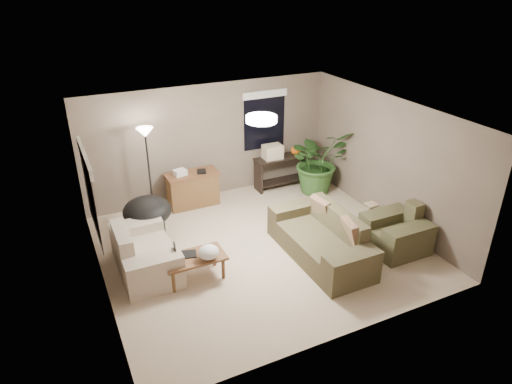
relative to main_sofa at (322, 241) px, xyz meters
name	(u,v)px	position (x,y,z in m)	size (l,w,h in m)	color
room_shell	(261,186)	(-0.86, 0.69, 0.96)	(5.50, 5.50, 5.50)	#C3AB90
main_sofa	(322,241)	(0.00, 0.00, 0.00)	(0.95, 2.20, 0.85)	#4C452D
throw_pillows	(335,221)	(0.26, 0.00, 0.36)	(0.32, 1.38, 0.47)	#8C7251
loveseat	(144,255)	(-2.93, 0.93, 0.00)	(0.90, 1.60, 0.85)	beige
armchair	(396,234)	(1.35, -0.36, 0.00)	(0.95, 1.00, 0.85)	brown
coffee_table	(194,260)	(-2.23, 0.34, 0.06)	(1.00, 0.55, 0.42)	brown
laptop	(182,253)	(-2.40, 0.44, 0.19)	(0.40, 0.31, 0.24)	black
plastic_bag	(209,252)	(-2.03, 0.19, 0.24)	(0.33, 0.30, 0.23)	white
desk	(193,189)	(-1.42, 2.84, 0.08)	(1.10, 0.50, 0.75)	brown
desk_papers	(185,172)	(-1.58, 2.83, 0.51)	(0.71, 0.31, 0.12)	silver
console_table	(282,169)	(0.74, 2.85, 0.14)	(1.30, 0.40, 0.75)	black
pumpkin	(296,150)	(1.09, 2.85, 0.55)	(0.23, 0.23, 0.19)	orange
cardboard_box	(273,152)	(0.49, 2.85, 0.61)	(0.42, 0.31, 0.31)	beige
papasan_chair	(148,215)	(-2.59, 1.96, 0.17)	(1.18, 1.18, 0.80)	black
floor_lamp	(146,144)	(-2.33, 2.69, 1.30)	(0.32, 0.32, 1.91)	black
ceiling_fixture	(261,119)	(-0.86, 0.69, 2.15)	(0.50, 0.50, 0.10)	white
houseplant	(317,168)	(1.35, 2.30, 0.28)	(1.33, 1.47, 1.15)	#2D5923
cat_scratching_post	(370,217)	(1.43, 0.46, -0.08)	(0.32, 0.32, 0.50)	tan
window_left	(88,180)	(-3.59, 0.99, 1.49)	(0.05, 1.56, 1.33)	black
window_back	(265,110)	(0.44, 3.16, 1.49)	(1.06, 0.05, 1.33)	black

